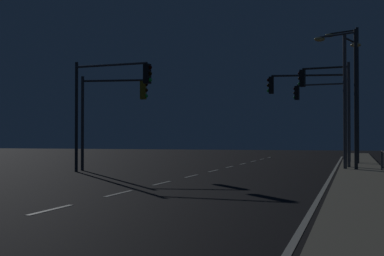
% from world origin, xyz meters
% --- Properties ---
extents(ground_plane, '(112.00, 112.00, 0.00)m').
position_xyz_m(ground_plane, '(0.00, 17.50, 0.00)').
color(ground_plane, black).
rests_on(ground_plane, ground).
extents(sidewalk_right, '(2.20, 77.00, 0.14)m').
position_xyz_m(sidewalk_right, '(7.37, 17.50, 0.07)').
color(sidewalk_right, gray).
rests_on(sidewalk_right, ground).
extents(lane_markings_center, '(0.14, 50.00, 0.01)m').
position_xyz_m(lane_markings_center, '(0.00, 21.00, 0.01)').
color(lane_markings_center, silver).
rests_on(lane_markings_center, ground).
extents(lane_edge_line, '(0.14, 53.00, 0.01)m').
position_xyz_m(lane_edge_line, '(6.02, 22.50, 0.01)').
color(lane_edge_line, silver).
rests_on(lane_edge_line, ground).
extents(traffic_light_far_right, '(3.78, 0.68, 5.43)m').
position_xyz_m(traffic_light_far_right, '(5.16, 35.23, 3.96)').
color(traffic_light_far_right, '#4C4C51').
rests_on(traffic_light_far_right, sidewalk_right).
extents(traffic_light_overhead_east, '(4.35, 0.73, 5.58)m').
position_xyz_m(traffic_light_overhead_east, '(-4.69, 22.22, 3.95)').
color(traffic_light_overhead_east, '#2D3033').
rests_on(traffic_light_overhead_east, ground).
extents(traffic_light_mid_right, '(4.35, 0.83, 5.32)m').
position_xyz_m(traffic_light_mid_right, '(4.71, 28.47, 3.91)').
color(traffic_light_mid_right, '#38383D').
rests_on(traffic_light_mid_right, sidewalk_right).
extents(traffic_light_near_right, '(3.59, 0.73, 4.98)m').
position_xyz_m(traffic_light_near_right, '(-5.20, 23.76, 3.50)').
color(traffic_light_near_right, '#38383D').
rests_on(traffic_light_near_right, ground).
extents(traffic_light_near_left, '(2.82, 0.62, 5.69)m').
position_xyz_m(traffic_light_near_left, '(5.64, 28.30, 4.07)').
color(traffic_light_near_left, '#4C4C51').
rests_on(traffic_light_near_left, sidewalk_right).
extents(street_lamp_corner, '(2.06, 1.16, 8.46)m').
position_xyz_m(street_lamp_corner, '(6.97, 33.08, 5.16)').
color(street_lamp_corner, '#2D3033').
rests_on(street_lamp_corner, sidewalk_right).
extents(street_lamp_across_street, '(2.20, 1.26, 7.09)m').
position_xyz_m(street_lamp_across_street, '(6.76, 26.40, 4.45)').
color(street_lamp_across_street, '#2D3033').
rests_on(street_lamp_across_street, sidewalk_right).
extents(street_lamp_far_end, '(0.93, 2.21, 6.90)m').
position_xyz_m(street_lamp_far_end, '(6.69, 26.96, 4.35)').
color(street_lamp_far_end, '#4C4C51').
rests_on(street_lamp_far_end, sidewalk_right).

